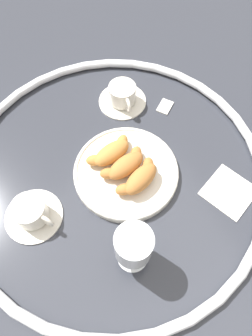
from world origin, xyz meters
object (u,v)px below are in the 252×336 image
croissant_extra (111,152)px  folded_napkin (229,191)px  sugar_packet (165,106)px  croissant_small (125,165)px  juice_glass_left (133,246)px  pastry_plate (126,172)px  croissant_large (140,178)px  coffee_cup_near (122,96)px  coffee_cup_far (32,213)px

croissant_extra → folded_napkin: bearing=-42.6°
sugar_packet → folded_napkin: sugar_packet is taller
croissant_small → juice_glass_left: size_ratio=0.95×
pastry_plate → croissant_large: croissant_large is taller
coffee_cup_near → folded_napkin: coffee_cup_near is taller
pastry_plate → folded_napkin: size_ratio=2.38×
croissant_large → croissant_small: bearing=108.5°
croissant_extra → folded_napkin: 0.30m
croissant_large → coffee_cup_near: bearing=73.6°
croissant_large → coffee_cup_near: (0.08, 0.26, -0.01)m
coffee_cup_far → folded_napkin: bearing=-17.8°
croissant_small → pastry_plate: bearing=-75.7°
pastry_plate → coffee_cup_near: 0.23m
croissant_extra → coffee_cup_far: bearing=-165.0°
coffee_cup_near → coffee_cup_far: same height
pastry_plate → croissant_extra: size_ratio=1.96×
coffee_cup_near → coffee_cup_far: 0.40m
croissant_small → coffee_cup_far: croissant_small is taller
pastry_plate → sugar_packet: size_ratio=5.24×
croissant_small → juice_glass_left: (-0.08, -0.20, 0.05)m
croissant_large → sugar_packet: 0.26m
pastry_plate → sugar_packet: (0.19, 0.15, -0.01)m
croissant_large → croissant_extra: bearing=108.7°
coffee_cup_far → folded_napkin: 0.47m
croissant_extra → coffee_cup_near: bearing=56.5°
croissant_large → coffee_cup_far: bearing=172.5°
coffee_cup_near → coffee_cup_far: size_ratio=1.00×
coffee_cup_far → coffee_cup_near: bearing=33.9°
folded_napkin → juice_glass_left: bearing=-172.2°
croissant_small → croissant_extra: size_ratio=0.99×
croissant_large → croissant_extra: same height
croissant_large → folded_napkin: (0.19, -0.11, -0.04)m
croissant_small → croissant_large: bearing=-71.5°
coffee_cup_near → folded_napkin: bearing=-72.8°
pastry_plate → juice_glass_left: 0.22m
pastry_plate → croissant_large: (0.02, -0.04, 0.03)m
croissant_large → croissant_small: size_ratio=0.95×
juice_glass_left → folded_napkin: (0.28, 0.04, -0.09)m
croissant_small → croissant_extra: (-0.02, 0.05, 0.00)m
folded_napkin → croissant_large: bearing=150.0°
pastry_plate → juice_glass_left: (-0.08, -0.19, 0.08)m
croissant_large → croissant_extra: 0.10m
croissant_large → sugar_packet: (0.18, 0.19, -0.04)m
juice_glass_left → sugar_packet: juice_glass_left is taller
croissant_small → folded_napkin: bearing=-37.3°
juice_glass_left → coffee_cup_near: bearing=67.6°
coffee_cup_far → folded_napkin: coffee_cup_far is taller
coffee_cup_near → sugar_packet: bearing=-34.0°
coffee_cup_far → folded_napkin: size_ratio=1.24×
croissant_small → folded_napkin: size_ratio=1.21×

